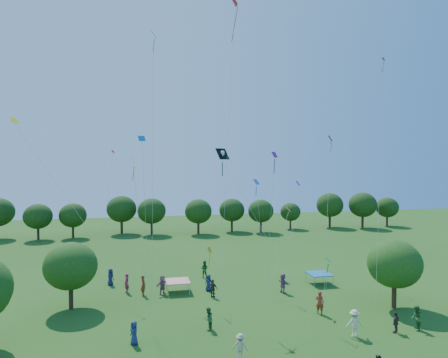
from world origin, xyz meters
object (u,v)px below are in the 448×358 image
near_tree_east (395,264)px  tent_blue (319,274)px  red_high_kite (232,52)px  near_tree_north (71,266)px  pirate_kite (225,157)px  tent_red_stripe (178,281)px

near_tree_east → tent_blue: 8.68m
near_tree_east → red_high_kite: size_ratio=0.22×
near_tree_north → pirate_kite: (12.59, -2.54, 9.06)m
near_tree_east → pirate_kite: 16.81m
tent_red_stripe → tent_blue: 14.24m
near_tree_north → red_high_kite: 22.73m
red_high_kite → near_tree_east: bearing=-19.6°
near_tree_east → pirate_kite: size_ratio=0.47×
near_tree_north → red_high_kite: bearing=-4.7°
near_tree_east → tent_red_stripe: size_ratio=2.61×
tent_red_stripe → near_tree_east: bearing=-25.2°
tent_blue → tent_red_stripe: bearing=177.9°
pirate_kite → red_high_kite: size_ratio=0.47×
pirate_kite → near_tree_north: bearing=168.6°
near_tree_north → tent_red_stripe: near_tree_north is taller
near_tree_north → near_tree_east: size_ratio=0.97×
near_tree_east → tent_red_stripe: (-17.33, 8.16, -2.71)m
tent_red_stripe → red_high_kite: (4.45, -3.58, 20.73)m
tent_blue → red_high_kite: size_ratio=0.09×
pirate_kite → red_high_kite: 9.27m
tent_blue → red_high_kite: bearing=-162.6°
pirate_kite → red_high_kite: red_high_kite is taller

